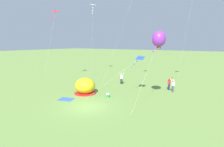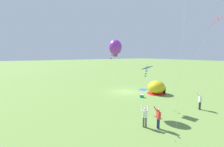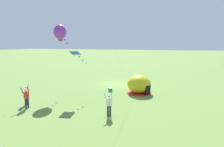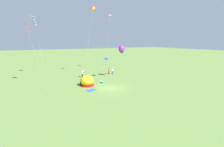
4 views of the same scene
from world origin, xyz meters
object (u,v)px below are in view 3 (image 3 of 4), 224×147
Objects in this scene: person_flying_kite at (109,104)px; kite_blue at (77,55)px; popup_tent at (139,85)px; cooler_box at (110,89)px; kite_purple at (60,32)px; person_with_toddler at (26,97)px; person_far_back at (27,94)px.

person_flying_kite is 0.31× the size of kite_blue.
popup_tent reaches higher than cooler_box.
kite_blue is (5.94, 3.56, 3.54)m from popup_tent.
kite_blue reaches higher than person_flying_kite.
kite_purple is (7.78, -5.60, 5.99)m from person_flying_kite.
person_flying_kite is 7.52m from person_with_toddler.
cooler_box is at bearing -132.47° from person_far_back.
person_far_back is 1.00× the size of person_with_toddler.
person_with_toddler is 6.20m from kite_blue.
kite_blue reaches higher than person_far_back.
person_far_back is (6.10, 6.67, 0.78)m from cooler_box.
person_flying_kite is at bearing 106.97° from cooler_box.
kite_purple is (5.64, 1.42, 6.76)m from cooler_box.
person_flying_kite is at bearing 144.23° from kite_purple.
kite_purple reaches higher than kite_blue.
kite_blue is at bearing -136.22° from person_far_back.
popup_tent is at bearing -138.39° from person_with_toddler.
kite_blue is (2.54, 3.25, 4.32)m from cooler_box.
popup_tent is at bearing -143.73° from person_far_back.
cooler_box is (3.40, 0.30, -0.78)m from popup_tent.
person_far_back is at bearing -2.43° from person_flying_kite.
person_with_toddler is at bearing 132.37° from person_far_back.
person_far_back is 1.10m from person_with_toddler.
person_flying_kite reaches higher than cooler_box.
popup_tent is at bearing -174.88° from cooler_box.
person_flying_kite is at bearing 141.16° from kite_blue.
cooler_box is 0.08× the size of kite_purple.
kite_purple is at bearing -87.45° from person_with_toddler.
cooler_box is at bearing 5.12° from popup_tent.
cooler_box is 0.34× the size of person_with_toddler.
popup_tent is 1.49× the size of person_far_back.
person_with_toddler is at bearing 56.23° from kite_blue.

